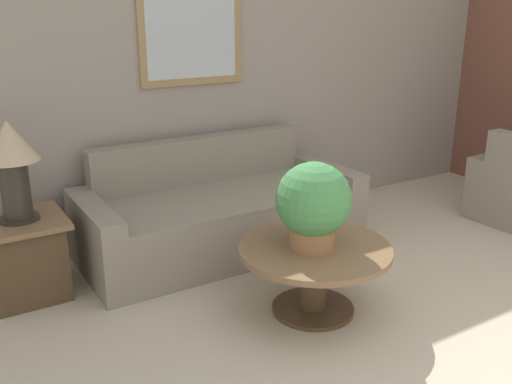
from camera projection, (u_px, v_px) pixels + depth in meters
The scene contains 6 objects.
wall_back at pixel (245, 77), 5.07m from camera, with size 7.66×0.09×2.60m.
couch_main at pixel (220, 215), 4.65m from camera, with size 2.25×0.97×0.87m.
coffee_table at pixel (314, 264), 3.67m from camera, with size 0.98×0.98×0.46m.
side_table at pixel (25, 257), 3.89m from camera, with size 0.57×0.57×0.56m.
table_lamp at pixel (11, 156), 3.66m from camera, with size 0.36×0.36×0.67m.
potted_plant_on_table at pixel (313, 203), 3.53m from camera, with size 0.48×0.48×0.56m.
Camera 1 is at (-2.60, -1.17, 1.94)m, focal length 40.00 mm.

